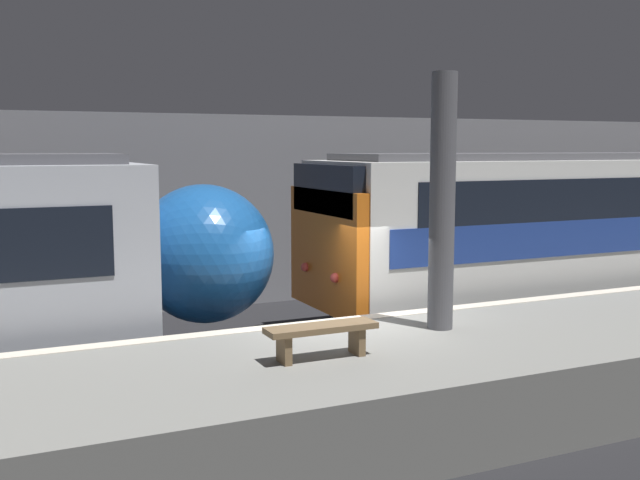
{
  "coord_description": "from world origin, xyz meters",
  "views": [
    {
      "loc": [
        -5.22,
        -10.67,
        3.86
      ],
      "look_at": [
        0.06,
        0.83,
        2.29
      ],
      "focal_mm": 42.0,
      "sensor_mm": 36.0,
      "label": 1
    }
  ],
  "objects": [
    {
      "name": "platform_bench",
      "position": [
        -1.22,
        -2.0,
        1.45
      ],
      "size": [
        1.5,
        0.4,
        0.45
      ],
      "color": "brown",
      "rests_on": "platform"
    },
    {
      "name": "support_pillar_near",
      "position": [
        1.12,
        -1.26,
        3.04
      ],
      "size": [
        0.38,
        0.38,
        3.86
      ],
      "color": "#56565B",
      "rests_on": "platform"
    },
    {
      "name": "station_rear_barrier",
      "position": [
        0.0,
        6.66,
        2.32
      ],
      "size": [
        50.0,
        0.15,
        4.64
      ],
      "color": "gray",
      "rests_on": "ground"
    },
    {
      "name": "platform",
      "position": [
        0.0,
        -1.86,
        0.56
      ],
      "size": [
        40.0,
        3.72,
        1.12
      ],
      "color": "slate",
      "rests_on": "ground"
    },
    {
      "name": "ground_plane",
      "position": [
        0.0,
        0.0,
        0.0
      ],
      "size": [
        120.0,
        120.0,
        0.0
      ],
      "primitive_type": "plane",
      "color": "black"
    }
  ]
}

